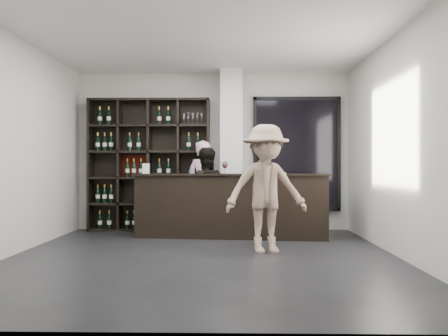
{
  "coord_description": "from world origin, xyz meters",
  "views": [
    {
      "loc": [
        0.39,
        -6.04,
        1.15
      ],
      "look_at": [
        0.24,
        1.1,
        1.14
      ],
      "focal_mm": 38.0,
      "sensor_mm": 36.0,
      "label": 1
    }
  ],
  "objects_px": {
    "wine_shelf": "(149,165)",
    "taster_pink": "(203,186)",
    "customer": "(266,188)",
    "tasting_counter": "(231,205)",
    "taster_black": "(205,192)"
  },
  "relations": [
    {
      "from": "taster_pink",
      "to": "wine_shelf",
      "type": "bearing_deg",
      "value": 9.81
    },
    {
      "from": "taster_black",
      "to": "wine_shelf",
      "type": "bearing_deg",
      "value": -41.67
    },
    {
      "from": "tasting_counter",
      "to": "customer",
      "type": "xyz_separation_m",
      "value": [
        0.48,
        -1.35,
        0.34
      ]
    },
    {
      "from": "tasting_counter",
      "to": "taster_pink",
      "type": "xyz_separation_m",
      "value": [
        -0.5,
        0.65,
        0.29
      ]
    },
    {
      "from": "wine_shelf",
      "to": "taster_pink",
      "type": "relative_size",
      "value": 1.47
    },
    {
      "from": "customer",
      "to": "taster_black",
      "type": "bearing_deg",
      "value": 110.71
    },
    {
      "from": "taster_pink",
      "to": "taster_black",
      "type": "relative_size",
      "value": 1.1
    },
    {
      "from": "taster_pink",
      "to": "customer",
      "type": "distance_m",
      "value": 2.23
    },
    {
      "from": "wine_shelf",
      "to": "customer",
      "type": "bearing_deg",
      "value": -47.53
    },
    {
      "from": "taster_black",
      "to": "customer",
      "type": "relative_size",
      "value": 0.86
    },
    {
      "from": "wine_shelf",
      "to": "customer",
      "type": "xyz_separation_m",
      "value": [
        1.98,
        -2.17,
        -0.33
      ]
    },
    {
      "from": "taster_pink",
      "to": "tasting_counter",
      "type": "bearing_deg",
      "value": 146.75
    },
    {
      "from": "wine_shelf",
      "to": "customer",
      "type": "height_order",
      "value": "wine_shelf"
    },
    {
      "from": "wine_shelf",
      "to": "customer",
      "type": "relative_size",
      "value": 1.38
    },
    {
      "from": "taster_pink",
      "to": "taster_black",
      "type": "height_order",
      "value": "taster_pink"
    }
  ]
}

